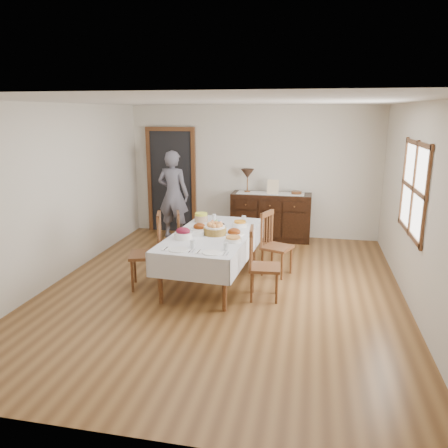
% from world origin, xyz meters
% --- Properties ---
extents(ground, '(6.00, 6.00, 0.00)m').
position_xyz_m(ground, '(0.00, 0.00, 0.00)').
color(ground, brown).
extents(room_shell, '(5.02, 6.02, 2.65)m').
position_xyz_m(room_shell, '(-0.15, 0.42, 1.64)').
color(room_shell, silver).
rests_on(room_shell, ground).
extents(dining_table, '(1.25, 2.25, 0.75)m').
position_xyz_m(dining_table, '(-0.21, 0.30, 0.66)').
color(dining_table, silver).
rests_on(dining_table, ground).
extents(chair_left_near, '(0.57, 0.57, 1.09)m').
position_xyz_m(chair_left_near, '(-1.05, -0.07, 0.55)').
color(chair_left_near, brown).
rests_on(chair_left_near, ground).
extents(chair_left_far, '(0.48, 0.48, 0.91)m').
position_xyz_m(chair_left_far, '(-1.02, 0.80, 0.46)').
color(chair_left_far, brown).
rests_on(chair_left_far, ground).
extents(chair_right_near, '(0.45, 0.45, 0.99)m').
position_xyz_m(chair_right_near, '(0.56, -0.16, 0.50)').
color(chair_right_near, brown).
rests_on(chair_right_near, ground).
extents(chair_right_far, '(0.53, 0.53, 0.99)m').
position_xyz_m(chair_right_far, '(0.65, 0.80, 0.50)').
color(chair_right_far, brown).
rests_on(chair_right_far, ground).
extents(sideboard, '(1.54, 0.56, 0.93)m').
position_xyz_m(sideboard, '(0.41, 2.72, 0.47)').
color(sideboard, black).
rests_on(sideboard, ground).
extents(person, '(0.62, 0.44, 1.87)m').
position_xyz_m(person, '(-1.51, 2.46, 0.93)').
color(person, slate).
rests_on(person, ground).
extents(bread_basket, '(0.33, 0.33, 0.18)m').
position_xyz_m(bread_basket, '(-0.17, 0.25, 0.83)').
color(bread_basket, brown).
rests_on(bread_basket, dining_table).
extents(egg_basket, '(0.26, 0.26, 0.11)m').
position_xyz_m(egg_basket, '(-0.23, 0.64, 0.79)').
color(egg_basket, black).
rests_on(egg_basket, dining_table).
extents(ham_platter_a, '(0.29, 0.29, 0.11)m').
position_xyz_m(ham_platter_a, '(-0.46, 0.48, 0.78)').
color(ham_platter_a, white).
rests_on(ham_platter_a, dining_table).
extents(ham_platter_b, '(0.29, 0.29, 0.11)m').
position_xyz_m(ham_platter_b, '(0.11, 0.30, 0.78)').
color(ham_platter_b, white).
rests_on(ham_platter_b, dining_table).
extents(beet_bowl, '(0.25, 0.25, 0.16)m').
position_xyz_m(beet_bowl, '(-0.55, -0.05, 0.82)').
color(beet_bowl, white).
rests_on(beet_bowl, dining_table).
extents(carrot_bowl, '(0.23, 0.23, 0.09)m').
position_xyz_m(carrot_bowl, '(0.12, 0.76, 0.79)').
color(carrot_bowl, white).
rests_on(carrot_bowl, dining_table).
extents(pineapple_bowl, '(0.21, 0.21, 0.15)m').
position_xyz_m(pineapple_bowl, '(-0.55, 0.94, 0.82)').
color(pineapple_bowl, tan).
rests_on(pineapple_bowl, dining_table).
extents(casserole_dish, '(0.23, 0.23, 0.07)m').
position_xyz_m(casserole_dish, '(0.16, -0.05, 0.78)').
color(casserole_dish, white).
rests_on(casserole_dish, dining_table).
extents(butter_dish, '(0.15, 0.10, 0.07)m').
position_xyz_m(butter_dish, '(-0.37, 0.12, 0.78)').
color(butter_dish, white).
rests_on(butter_dish, dining_table).
extents(setting_left, '(0.43, 0.31, 0.10)m').
position_xyz_m(setting_left, '(-0.41, -0.52, 0.77)').
color(setting_left, white).
rests_on(setting_left, dining_table).
extents(setting_right, '(0.43, 0.31, 0.10)m').
position_xyz_m(setting_right, '(0.03, -0.55, 0.77)').
color(setting_right, white).
rests_on(setting_right, dining_table).
extents(glass_far_a, '(0.06, 0.06, 0.11)m').
position_xyz_m(glass_far_a, '(-0.36, 1.05, 0.80)').
color(glass_far_a, white).
rests_on(glass_far_a, dining_table).
extents(glass_far_b, '(0.07, 0.07, 0.10)m').
position_xyz_m(glass_far_b, '(0.13, 1.05, 0.80)').
color(glass_far_b, white).
rests_on(glass_far_b, dining_table).
extents(runner, '(1.30, 0.35, 0.01)m').
position_xyz_m(runner, '(0.39, 2.71, 0.93)').
color(runner, white).
rests_on(runner, sideboard).
extents(table_lamp, '(0.26, 0.26, 0.46)m').
position_xyz_m(table_lamp, '(-0.07, 2.76, 1.28)').
color(table_lamp, brown).
rests_on(table_lamp, sideboard).
extents(picture_frame, '(0.22, 0.08, 0.28)m').
position_xyz_m(picture_frame, '(0.44, 2.66, 1.07)').
color(picture_frame, beige).
rests_on(picture_frame, sideboard).
extents(deco_bowl, '(0.20, 0.20, 0.06)m').
position_xyz_m(deco_bowl, '(0.89, 2.73, 0.96)').
color(deco_bowl, brown).
rests_on(deco_bowl, sideboard).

